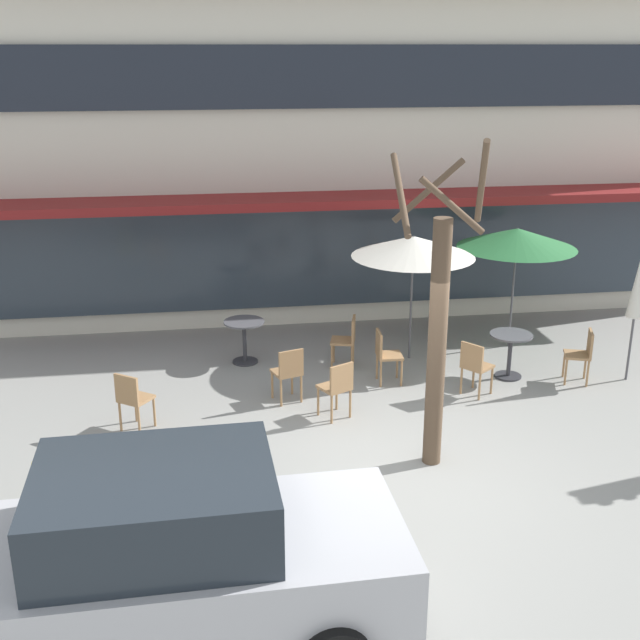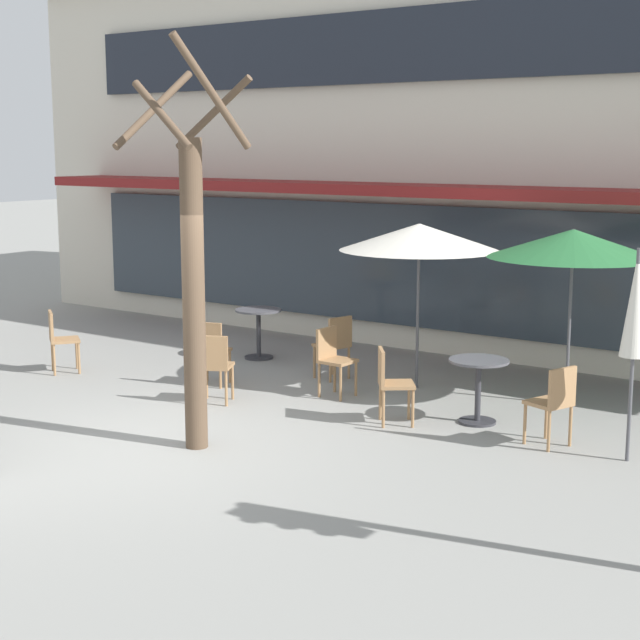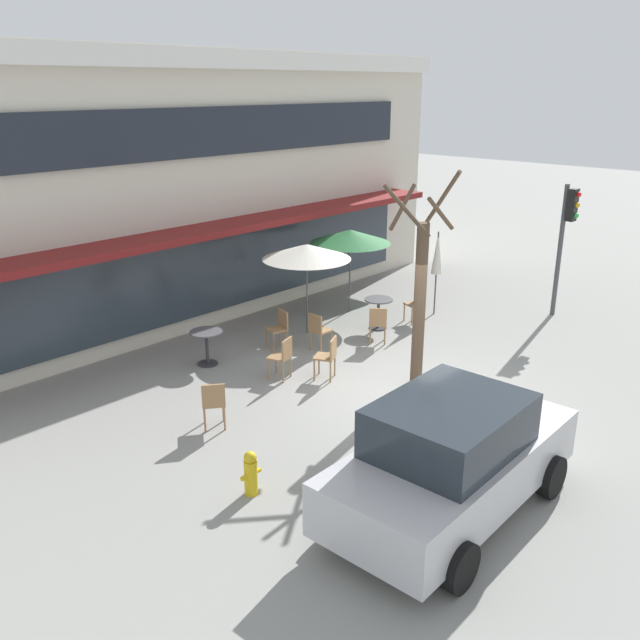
{
  "view_description": "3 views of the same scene",
  "coord_description": "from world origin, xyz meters",
  "px_view_note": "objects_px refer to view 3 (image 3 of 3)",
  "views": [
    {
      "loc": [
        -2.38,
        -8.91,
        5.26
      ],
      "look_at": [
        -0.7,
        2.51,
        1.27
      ],
      "focal_mm": 45.0,
      "sensor_mm": 36.0,
      "label": 1
    },
    {
      "loc": [
        7.4,
        -7.3,
        3.2
      ],
      "look_at": [
        0.17,
        2.96,
        0.96
      ],
      "focal_mm": 55.0,
      "sensor_mm": 36.0,
      "label": 2
    },
    {
      "loc": [
        -10.03,
        -6.84,
        5.74
      ],
      "look_at": [
        -0.11,
        2.35,
        1.0
      ],
      "focal_mm": 38.0,
      "sensor_mm": 36.0,
      "label": 3
    }
  ],
  "objects_px": {
    "cafe_chair_6": "(283,355)",
    "cafe_chair_4": "(318,329)",
    "fire_hydrant": "(251,473)",
    "cafe_chair_1": "(417,302)",
    "parked_sedan": "(452,457)",
    "patio_umbrella_green_folded": "(437,253)",
    "cafe_chair_3": "(378,322)",
    "traffic_light_pole": "(566,229)",
    "cafe_chair_0": "(214,401)",
    "cafe_table_streetside": "(378,308)",
    "street_tree": "(420,293)",
    "cafe_chair_2": "(279,326)",
    "cafe_table_near_wall": "(207,342)",
    "patio_umbrella_cream_folded": "(350,236)",
    "cafe_chair_5": "(328,355)",
    "patio_umbrella_corner_open": "(307,252)"
  },
  "relations": [
    {
      "from": "cafe_chair_2",
      "to": "cafe_chair_5",
      "type": "xyz_separation_m",
      "value": [
        -0.5,
        -1.95,
        0.0
      ]
    },
    {
      "from": "fire_hydrant",
      "to": "cafe_chair_1",
      "type": "bearing_deg",
      "value": 18.6
    },
    {
      "from": "traffic_light_pole",
      "to": "cafe_table_near_wall",
      "type": "bearing_deg",
      "value": 153.76
    },
    {
      "from": "cafe_chair_5",
      "to": "street_tree",
      "type": "height_order",
      "value": "street_tree"
    },
    {
      "from": "traffic_light_pole",
      "to": "cafe_chair_0",
      "type": "bearing_deg",
      "value": 170.35
    },
    {
      "from": "street_tree",
      "to": "cafe_chair_0",
      "type": "bearing_deg",
      "value": 159.35
    },
    {
      "from": "patio_umbrella_green_folded",
      "to": "street_tree",
      "type": "bearing_deg",
      "value": -150.95
    },
    {
      "from": "fire_hydrant",
      "to": "cafe_chair_3",
      "type": "bearing_deg",
      "value": 21.83
    },
    {
      "from": "patio_umbrella_green_folded",
      "to": "cafe_table_streetside",
      "type": "bearing_deg",
      "value": 168.36
    },
    {
      "from": "cafe_chair_5",
      "to": "patio_umbrella_corner_open",
      "type": "bearing_deg",
      "value": 52.89
    },
    {
      "from": "cafe_chair_6",
      "to": "cafe_chair_4",
      "type": "bearing_deg",
      "value": 17.63
    },
    {
      "from": "cafe_chair_6",
      "to": "cafe_table_near_wall",
      "type": "bearing_deg",
      "value": 108.28
    },
    {
      "from": "patio_umbrella_cream_folded",
      "to": "cafe_chair_3",
      "type": "bearing_deg",
      "value": -123.89
    },
    {
      "from": "cafe_chair_4",
      "to": "cafe_table_streetside",
      "type": "bearing_deg",
      "value": -1.79
    },
    {
      "from": "cafe_chair_1",
      "to": "cafe_chair_6",
      "type": "xyz_separation_m",
      "value": [
        -4.8,
        -0.07,
        0.0
      ]
    },
    {
      "from": "patio_umbrella_green_folded",
      "to": "patio_umbrella_corner_open",
      "type": "bearing_deg",
      "value": 156.23
    },
    {
      "from": "patio_umbrella_cream_folded",
      "to": "cafe_chair_3",
      "type": "xyz_separation_m",
      "value": [
        -1.36,
        -2.02,
        -1.5
      ]
    },
    {
      "from": "cafe_chair_4",
      "to": "cafe_table_near_wall",
      "type": "bearing_deg",
      "value": 151.05
    },
    {
      "from": "cafe_table_near_wall",
      "to": "cafe_chair_4",
      "type": "height_order",
      "value": "cafe_chair_4"
    },
    {
      "from": "street_tree",
      "to": "parked_sedan",
      "type": "bearing_deg",
      "value": -138.76
    },
    {
      "from": "cafe_table_near_wall",
      "to": "patio_umbrella_cream_folded",
      "type": "distance_m",
      "value": 5.07
    },
    {
      "from": "patio_umbrella_green_folded",
      "to": "patio_umbrella_corner_open",
      "type": "xyz_separation_m",
      "value": [
        -3.31,
        1.46,
        0.39
      ]
    },
    {
      "from": "patio_umbrella_green_folded",
      "to": "traffic_light_pole",
      "type": "bearing_deg",
      "value": -49.09
    },
    {
      "from": "parked_sedan",
      "to": "cafe_chair_2",
      "type": "bearing_deg",
      "value": 66.32
    },
    {
      "from": "patio_umbrella_cream_folded",
      "to": "patio_umbrella_green_folded",
      "type": "bearing_deg",
      "value": -52.9
    },
    {
      "from": "patio_umbrella_corner_open",
      "to": "cafe_chair_0",
      "type": "distance_m",
      "value": 5.3
    },
    {
      "from": "parked_sedan",
      "to": "patio_umbrella_green_folded",
      "type": "bearing_deg",
      "value": 35.03
    },
    {
      "from": "cafe_chair_3",
      "to": "traffic_light_pole",
      "type": "distance_m",
      "value": 5.55
    },
    {
      "from": "cafe_chair_2",
      "to": "cafe_chair_3",
      "type": "xyz_separation_m",
      "value": [
        1.76,
        -1.46,
        0.0
      ]
    },
    {
      "from": "cafe_table_near_wall",
      "to": "cafe_chair_1",
      "type": "bearing_deg",
      "value": -17.19
    },
    {
      "from": "patio_umbrella_cream_folded",
      "to": "fire_hydrant",
      "type": "xyz_separation_m",
      "value": [
        -7.47,
        -4.47,
        -1.67
      ]
    },
    {
      "from": "cafe_table_streetside",
      "to": "patio_umbrella_cream_folded",
      "type": "bearing_deg",
      "value": 68.85
    },
    {
      "from": "patio_umbrella_green_folded",
      "to": "patio_umbrella_corner_open",
      "type": "relative_size",
      "value": 1.0
    },
    {
      "from": "cafe_table_near_wall",
      "to": "cafe_chair_1",
      "type": "relative_size",
      "value": 0.85
    },
    {
      "from": "patio_umbrella_green_folded",
      "to": "cafe_table_near_wall",
      "type": "bearing_deg",
      "value": 164.87
    },
    {
      "from": "cafe_chair_6",
      "to": "cafe_chair_1",
      "type": "bearing_deg",
      "value": 0.88
    },
    {
      "from": "patio_umbrella_green_folded",
      "to": "fire_hydrant",
      "type": "xyz_separation_m",
      "value": [
        -8.82,
        -2.69,
        -1.27
      ]
    },
    {
      "from": "street_tree",
      "to": "cafe_chair_6",
      "type": "bearing_deg",
      "value": 127.94
    },
    {
      "from": "cafe_chair_0",
      "to": "cafe_chair_4",
      "type": "bearing_deg",
      "value": 16.48
    },
    {
      "from": "cafe_chair_2",
      "to": "street_tree",
      "type": "xyz_separation_m",
      "value": [
        0.52,
        -3.42,
        1.39
      ]
    },
    {
      "from": "fire_hydrant",
      "to": "cafe_table_streetside",
      "type": "bearing_deg",
      "value": 23.92
    },
    {
      "from": "patio_umbrella_green_folded",
      "to": "cafe_chair_2",
      "type": "xyz_separation_m",
      "value": [
        -4.47,
        1.22,
        -1.1
      ]
    },
    {
      "from": "cafe_table_near_wall",
      "to": "cafe_chair_3",
      "type": "height_order",
      "value": "cafe_chair_3"
    },
    {
      "from": "cafe_table_streetside",
      "to": "patio_umbrella_cream_folded",
      "type": "xyz_separation_m",
      "value": [
        0.54,
        1.4,
        1.51
      ]
    },
    {
      "from": "cafe_chair_5",
      "to": "traffic_light_pole",
      "type": "relative_size",
      "value": 0.26
    },
    {
      "from": "cafe_chair_2",
      "to": "cafe_chair_4",
      "type": "distance_m",
      "value": 0.91
    },
    {
      "from": "cafe_chair_0",
      "to": "cafe_table_streetside",
      "type": "bearing_deg",
      "value": 10.31
    },
    {
      "from": "patio_umbrella_green_folded",
      "to": "cafe_chair_4",
      "type": "xyz_separation_m",
      "value": [
        -3.99,
        0.46,
        -1.1
      ]
    },
    {
      "from": "cafe_table_near_wall",
      "to": "street_tree",
      "type": "relative_size",
      "value": 0.18
    },
    {
      "from": "patio_umbrella_cream_folded",
      "to": "patio_umbrella_corner_open",
      "type": "xyz_separation_m",
      "value": [
        -1.96,
        -0.33,
        0.0
      ]
    }
  ]
}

